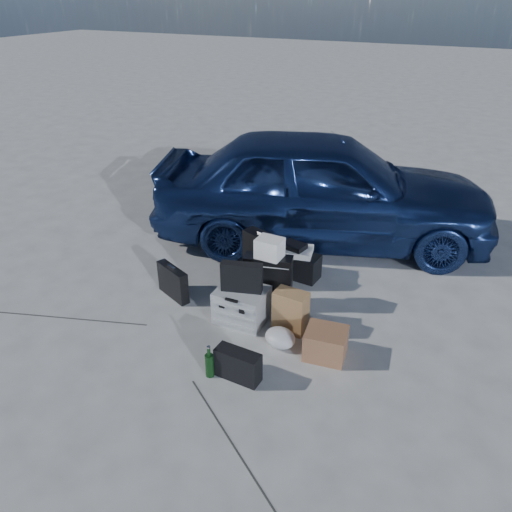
{
  "coord_description": "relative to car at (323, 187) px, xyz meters",
  "views": [
    {
      "loc": [
        2.28,
        -3.59,
        3.19
      ],
      "look_at": [
        0.11,
        0.85,
        0.5
      ],
      "focal_mm": 35.0,
      "sensor_mm": 36.0,
      "label": 1
    }
  ],
  "objects": [
    {
      "name": "ground",
      "position": [
        -0.29,
        -2.55,
        -0.77
      ],
      "size": [
        60.0,
        60.0,
        0.0
      ],
      "primitive_type": "plane",
      "color": "#B5B5B0",
      "rests_on": "ground"
    },
    {
      "name": "car",
      "position": [
        0.0,
        0.0,
        0.0
      ],
      "size": [
        4.87,
        3.23,
        1.54
      ],
      "primitive_type": "imported",
      "rotation": [
        0.0,
        0.0,
        1.91
      ],
      "color": "navy",
      "rests_on": "ground"
    },
    {
      "name": "pelican_case",
      "position": [
        -0.08,
        -2.24,
        -0.58
      ],
      "size": [
        0.53,
        0.44,
        0.38
      ],
      "primitive_type": "cube",
      "rotation": [
        0.0,
        0.0,
        0.03
      ],
      "color": "#9FA2A4",
      "rests_on": "ground"
    },
    {
      "name": "laptop_bag",
      "position": [
        -0.08,
        -2.25,
        -0.23
      ],
      "size": [
        0.44,
        0.22,
        0.32
      ],
      "primitive_type": "cube",
      "rotation": [
        0.0,
        0.0,
        0.28
      ],
      "color": "black",
      "rests_on": "pelican_case"
    },
    {
      "name": "briefcase",
      "position": [
        -1.01,
        -2.17,
        -0.58
      ],
      "size": [
        0.49,
        0.29,
        0.38
      ],
      "primitive_type": "cube",
      "rotation": [
        0.0,
        0.0,
        -0.41
      ],
      "color": "black",
      "rests_on": "ground"
    },
    {
      "name": "suitcase_left",
      "position": [
        -0.24,
        -1.42,
        -0.45
      ],
      "size": [
        0.52,
        0.33,
        0.64
      ],
      "primitive_type": "cube",
      "rotation": [
        0.0,
        0.0,
        -0.35
      ],
      "color": "black",
      "rests_on": "ground"
    },
    {
      "name": "suitcase_right",
      "position": [
        0.05,
        -1.87,
        -0.46
      ],
      "size": [
        0.55,
        0.31,
        0.63
      ],
      "primitive_type": "cube",
      "rotation": [
        0.0,
        0.0,
        0.25
      ],
      "color": "black",
      "rests_on": "ground"
    },
    {
      "name": "white_carton",
      "position": [
        0.07,
        -1.88,
        -0.03
      ],
      "size": [
        0.28,
        0.22,
        0.22
      ],
      "primitive_type": "cube",
      "rotation": [
        0.0,
        0.0,
        -0.03
      ],
      "color": "white",
      "rests_on": "suitcase_right"
    },
    {
      "name": "duffel_bag",
      "position": [
        0.07,
        -1.12,
        -0.62
      ],
      "size": [
        0.64,
        0.32,
        0.31
      ],
      "primitive_type": "cube",
      "rotation": [
        0.0,
        0.0,
        -0.08
      ],
      "color": "black",
      "rests_on": "ground"
    },
    {
      "name": "flat_box_white",
      "position": [
        0.07,
        -1.13,
        -0.42
      ],
      "size": [
        0.48,
        0.4,
        0.07
      ],
      "primitive_type": "cube",
      "rotation": [
        0.0,
        0.0,
        0.21
      ],
      "color": "white",
      "rests_on": "duffel_bag"
    },
    {
      "name": "flat_box_black",
      "position": [
        0.05,
        -1.13,
        -0.36
      ],
      "size": [
        0.31,
        0.25,
        0.06
      ],
      "primitive_type": "cube",
      "rotation": [
        0.0,
        0.0,
        -0.21
      ],
      "color": "black",
      "rests_on": "flat_box_white"
    },
    {
      "name": "kraft_bag",
      "position": [
        0.45,
        -2.17,
        -0.54
      ],
      "size": [
        0.35,
        0.22,
        0.45
      ],
      "primitive_type": "cube",
      "rotation": [
        0.0,
        0.0,
        -0.06
      ],
      "color": "#AF7D4C",
      "rests_on": "ground"
    },
    {
      "name": "cardboard_box",
      "position": [
        0.92,
        -2.41,
        -0.62
      ],
      "size": [
        0.43,
        0.39,
        0.29
      ],
      "primitive_type": "cube",
      "rotation": [
        0.0,
        0.0,
        0.13
      ],
      "color": "#956441",
      "rests_on": "ground"
    },
    {
      "name": "plastic_bag",
      "position": [
        0.46,
        -2.46,
        -0.68
      ],
      "size": [
        0.4,
        0.37,
        0.18
      ],
      "primitive_type": "ellipsoid",
      "rotation": [
        0.0,
        0.0,
        -0.35
      ],
      "color": "#B8BABE",
      "rests_on": "ground"
    },
    {
      "name": "messenger_bag",
      "position": [
        0.3,
        -3.06,
        -0.62
      ],
      "size": [
        0.43,
        0.18,
        0.3
      ],
      "primitive_type": "cube",
      "rotation": [
        0.0,
        0.0,
        -0.04
      ],
      "color": "black",
      "rests_on": "ground"
    },
    {
      "name": "green_bottle",
      "position": [
        0.06,
        -3.15,
        -0.61
      ],
      "size": [
        0.09,
        0.09,
        0.32
      ],
      "primitive_type": "cylinder",
      "rotation": [
        0.0,
        0.0,
        -0.07
      ],
      "color": "black",
      "rests_on": "ground"
    }
  ]
}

